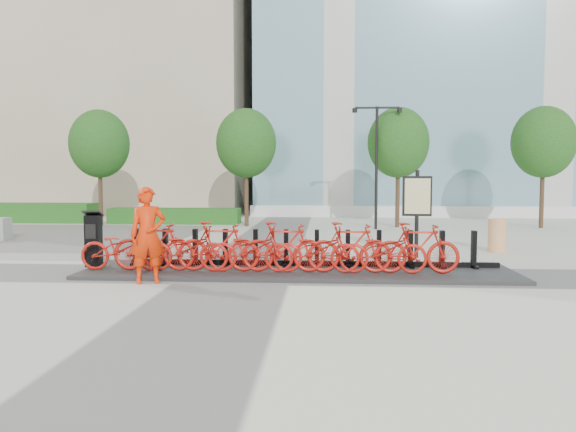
# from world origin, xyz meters

# --- Properties ---
(ground) EXTENTS (120.00, 120.00, 0.00)m
(ground) POSITION_xyz_m (0.00, 0.00, 0.00)
(ground) COLOR beige
(glass_building) EXTENTS (32.00, 16.00, 24.00)m
(glass_building) POSITION_xyz_m (14.00, 26.00, 12.00)
(glass_building) COLOR #6688A2
(glass_building) RESTS_ON ground
(hedge_b) EXTENTS (6.00, 1.20, 0.70)m
(hedge_b) POSITION_xyz_m (-5.00, 13.20, 0.35)
(hedge_b) COLOR #215A20
(hedge_b) RESTS_ON ground
(tree_0) EXTENTS (2.60, 2.60, 5.10)m
(tree_0) POSITION_xyz_m (-8.00, 12.00, 3.59)
(tree_0) COLOR brown
(tree_0) RESTS_ON ground
(tree_1) EXTENTS (2.60, 2.60, 5.10)m
(tree_1) POSITION_xyz_m (-1.50, 12.00, 3.59)
(tree_1) COLOR brown
(tree_1) RESTS_ON ground
(tree_2) EXTENTS (2.60, 2.60, 5.10)m
(tree_2) POSITION_xyz_m (5.00, 12.00, 3.59)
(tree_2) COLOR brown
(tree_2) RESTS_ON ground
(tree_3) EXTENTS (2.60, 2.60, 5.10)m
(tree_3) POSITION_xyz_m (11.00, 12.00, 3.59)
(tree_3) COLOR brown
(tree_3) RESTS_ON ground
(streetlamp) EXTENTS (2.00, 0.20, 5.00)m
(streetlamp) POSITION_xyz_m (4.00, 11.00, 3.13)
(streetlamp) COLOR black
(streetlamp) RESTS_ON ground
(dock_pad) EXTENTS (9.60, 2.40, 0.08)m
(dock_pad) POSITION_xyz_m (1.30, 0.30, 0.04)
(dock_pad) COLOR #2B2B2B
(dock_pad) RESTS_ON ground
(dock_rail_posts) EXTENTS (8.02, 0.50, 0.85)m
(dock_rail_posts) POSITION_xyz_m (1.36, 0.77, 0.51)
(dock_rail_posts) COLOR black
(dock_rail_posts) RESTS_ON dock_pad
(bike_0) EXTENTS (1.89, 0.66, 0.99)m
(bike_0) POSITION_xyz_m (-2.60, -0.05, 0.58)
(bike_0) COLOR #AE170E
(bike_0) RESTS_ON dock_pad
(bike_1) EXTENTS (1.84, 0.52, 1.10)m
(bike_1) POSITION_xyz_m (-1.88, -0.05, 0.63)
(bike_1) COLOR #AE170E
(bike_1) RESTS_ON dock_pad
(bike_2) EXTENTS (1.89, 0.66, 0.99)m
(bike_2) POSITION_xyz_m (-1.16, -0.05, 0.58)
(bike_2) COLOR #AE170E
(bike_2) RESTS_ON dock_pad
(bike_3) EXTENTS (1.84, 0.52, 1.10)m
(bike_3) POSITION_xyz_m (-0.44, -0.05, 0.63)
(bike_3) COLOR #AE170E
(bike_3) RESTS_ON dock_pad
(bike_4) EXTENTS (1.89, 0.66, 0.99)m
(bike_4) POSITION_xyz_m (0.28, -0.05, 0.58)
(bike_4) COLOR #AE170E
(bike_4) RESTS_ON dock_pad
(bike_5) EXTENTS (1.84, 0.52, 1.10)m
(bike_5) POSITION_xyz_m (1.00, -0.05, 0.63)
(bike_5) COLOR #AE170E
(bike_5) RESTS_ON dock_pad
(bike_6) EXTENTS (1.89, 0.66, 0.99)m
(bike_6) POSITION_xyz_m (1.72, -0.05, 0.58)
(bike_6) COLOR #AE170E
(bike_6) RESTS_ON dock_pad
(bike_7) EXTENTS (1.84, 0.52, 1.10)m
(bike_7) POSITION_xyz_m (2.44, -0.05, 0.63)
(bike_7) COLOR #AE170E
(bike_7) RESTS_ON dock_pad
(bike_8) EXTENTS (1.89, 0.66, 0.99)m
(bike_8) POSITION_xyz_m (3.16, -0.05, 0.58)
(bike_8) COLOR #AE170E
(bike_8) RESTS_ON dock_pad
(bike_9) EXTENTS (1.84, 0.52, 1.10)m
(bike_9) POSITION_xyz_m (3.88, -0.05, 0.63)
(bike_9) COLOR #AE170E
(bike_9) RESTS_ON dock_pad
(kiosk) EXTENTS (0.42, 0.36, 1.32)m
(kiosk) POSITION_xyz_m (-3.44, 0.40, 0.71)
(kiosk) COLOR black
(kiosk) RESTS_ON dock_pad
(worker_red) EXTENTS (0.84, 0.71, 1.96)m
(worker_red) POSITION_xyz_m (-1.68, -1.09, 0.98)
(worker_red) COLOR red
(worker_red) RESTS_ON ground
(construction_barrel) EXTENTS (0.52, 0.52, 0.96)m
(construction_barrel) POSITION_xyz_m (6.84, 4.18, 0.48)
(construction_barrel) COLOR orange
(construction_barrel) RESTS_ON ground
(map_sign) EXTENTS (0.77, 0.19, 2.34)m
(map_sign) POSITION_xyz_m (4.34, 2.87, 1.55)
(map_sign) COLOR black
(map_sign) RESTS_ON ground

